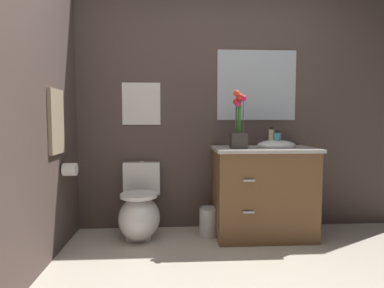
# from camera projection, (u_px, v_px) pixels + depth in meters

# --- Properties ---
(wall_back) EXTENTS (4.06, 0.05, 2.50)m
(wall_back) POSITION_uv_depth(u_px,v_px,m) (227.00, 105.00, 3.30)
(wall_back) COLOR #4C3D38
(wall_back) RESTS_ON ground_plane
(wall_left) EXTENTS (0.05, 4.48, 2.50)m
(wall_left) POSITION_uv_depth(u_px,v_px,m) (20.00, 97.00, 2.07)
(wall_left) COLOR #4C3D38
(wall_left) RESTS_ON ground_plane
(toilet) EXTENTS (0.38, 0.59, 0.69)m
(toilet) POSITION_uv_depth(u_px,v_px,m) (140.00, 212.00, 3.03)
(toilet) COLOR white
(toilet) RESTS_ON ground_plane
(vanity_cabinet) EXTENTS (0.94, 0.56, 1.02)m
(vanity_cabinet) POSITION_uv_depth(u_px,v_px,m) (263.00, 191.00, 3.05)
(vanity_cabinet) COLOR brown
(vanity_cabinet) RESTS_ON ground_plane
(flower_vase) EXTENTS (0.14, 0.14, 0.52)m
(flower_vase) POSITION_uv_depth(u_px,v_px,m) (239.00, 126.00, 2.90)
(flower_vase) COLOR #38332D
(flower_vase) RESTS_ON vanity_cabinet
(soap_bottle) EXTENTS (0.05, 0.05, 0.19)m
(soap_bottle) POSITION_uv_depth(u_px,v_px,m) (271.00, 137.00, 3.15)
(soap_bottle) COLOR beige
(soap_bottle) RESTS_ON vanity_cabinet
(lotion_bottle) EXTENTS (0.07, 0.07, 0.16)m
(lotion_bottle) POSITION_uv_depth(u_px,v_px,m) (277.00, 140.00, 3.00)
(lotion_bottle) COLOR teal
(lotion_bottle) RESTS_ON vanity_cabinet
(trash_bin) EXTENTS (0.18, 0.18, 0.27)m
(trash_bin) POSITION_uv_depth(u_px,v_px,m) (209.00, 222.00, 3.07)
(trash_bin) COLOR #B7B7BC
(trash_bin) RESTS_ON ground_plane
(wall_poster) EXTENTS (0.38, 0.01, 0.42)m
(wall_poster) POSITION_uv_depth(u_px,v_px,m) (141.00, 104.00, 3.22)
(wall_poster) COLOR silver
(wall_mirror) EXTENTS (0.80, 0.01, 0.70)m
(wall_mirror) POSITION_uv_depth(u_px,v_px,m) (257.00, 85.00, 3.27)
(wall_mirror) COLOR #B2BCC6
(hanging_towel) EXTENTS (0.03, 0.28, 0.52)m
(hanging_towel) POSITION_uv_depth(u_px,v_px,m) (56.00, 122.00, 2.60)
(hanging_towel) COLOR gray
(toilet_paper_roll) EXTENTS (0.11, 0.11, 0.11)m
(toilet_paper_roll) POSITION_uv_depth(u_px,v_px,m) (70.00, 169.00, 2.77)
(toilet_paper_roll) COLOR white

